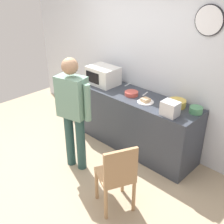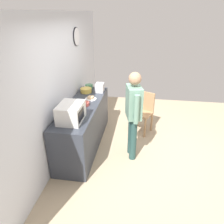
{
  "view_description": "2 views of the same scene",
  "coord_description": "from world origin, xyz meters",
  "px_view_note": "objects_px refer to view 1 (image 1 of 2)",
  "views": [
    {
      "loc": [
        2.64,
        -1.83,
        2.65
      ],
      "look_at": [
        0.1,
        0.8,
        0.75
      ],
      "focal_mm": 44.09,
      "sensor_mm": 36.0,
      "label": 1
    },
    {
      "loc": [
        -3.49,
        0.09,
        2.58
      ],
      "look_at": [
        0.15,
        0.63,
        0.82
      ],
      "focal_mm": 33.61,
      "sensor_mm": 36.0,
      "label": 2
    }
  ],
  "objects_px": {
    "sandwich_plate": "(146,101)",
    "cereal_bowl": "(131,93)",
    "salad_bowl": "(196,110)",
    "fork_utensil": "(145,94)",
    "mixing_bowl": "(177,103)",
    "toaster": "(170,109)",
    "spoon_utensil": "(128,84)",
    "microwave": "(103,75)",
    "person_standing": "(73,107)",
    "wooden_chair": "(117,175)"
  },
  "relations": [
    {
      "from": "microwave",
      "to": "wooden_chair",
      "type": "xyz_separation_m",
      "value": [
        1.46,
        -1.21,
        -0.55
      ]
    },
    {
      "from": "cereal_bowl",
      "to": "person_standing",
      "type": "relative_size",
      "value": 0.13
    },
    {
      "from": "cereal_bowl",
      "to": "toaster",
      "type": "xyz_separation_m",
      "value": [
        0.8,
        -0.15,
        0.07
      ]
    },
    {
      "from": "sandwich_plate",
      "to": "salad_bowl",
      "type": "distance_m",
      "value": 0.73
    },
    {
      "from": "mixing_bowl",
      "to": "spoon_utensil",
      "type": "relative_size",
      "value": 1.51
    },
    {
      "from": "sandwich_plate",
      "to": "cereal_bowl",
      "type": "height_order",
      "value": "sandwich_plate"
    },
    {
      "from": "mixing_bowl",
      "to": "fork_utensil",
      "type": "height_order",
      "value": "mixing_bowl"
    },
    {
      "from": "cereal_bowl",
      "to": "mixing_bowl",
      "type": "xyz_separation_m",
      "value": [
        0.72,
        0.15,
        0.02
      ]
    },
    {
      "from": "sandwich_plate",
      "to": "microwave",
      "type": "bearing_deg",
      "value": 174.69
    },
    {
      "from": "microwave",
      "to": "sandwich_plate",
      "type": "bearing_deg",
      "value": -5.31
    },
    {
      "from": "person_standing",
      "to": "salad_bowl",
      "type": "bearing_deg",
      "value": 42.49
    },
    {
      "from": "microwave",
      "to": "sandwich_plate",
      "type": "height_order",
      "value": "microwave"
    },
    {
      "from": "toaster",
      "to": "spoon_utensil",
      "type": "xyz_separation_m",
      "value": [
        -1.13,
        0.45,
        -0.1
      ]
    },
    {
      "from": "spoon_utensil",
      "to": "mixing_bowl",
      "type": "bearing_deg",
      "value": -7.94
    },
    {
      "from": "toaster",
      "to": "wooden_chair",
      "type": "height_order",
      "value": "toaster"
    },
    {
      "from": "salad_bowl",
      "to": "fork_utensil",
      "type": "distance_m",
      "value": 0.88
    },
    {
      "from": "toaster",
      "to": "microwave",
      "type": "bearing_deg",
      "value": 172.63
    },
    {
      "from": "cereal_bowl",
      "to": "fork_utensil",
      "type": "height_order",
      "value": "cereal_bowl"
    },
    {
      "from": "toaster",
      "to": "sandwich_plate",
      "type": "bearing_deg",
      "value": 168.48
    },
    {
      "from": "cereal_bowl",
      "to": "wooden_chair",
      "type": "distance_m",
      "value": 1.49
    },
    {
      "from": "sandwich_plate",
      "to": "person_standing",
      "type": "relative_size",
      "value": 0.14
    },
    {
      "from": "microwave",
      "to": "wooden_chair",
      "type": "relative_size",
      "value": 0.53
    },
    {
      "from": "person_standing",
      "to": "spoon_utensil",
      "type": "bearing_deg",
      "value": 94.96
    },
    {
      "from": "microwave",
      "to": "toaster",
      "type": "distance_m",
      "value": 1.47
    },
    {
      "from": "fork_utensil",
      "to": "person_standing",
      "type": "height_order",
      "value": "person_standing"
    },
    {
      "from": "microwave",
      "to": "toaster",
      "type": "xyz_separation_m",
      "value": [
        1.45,
        -0.19,
        -0.05
      ]
    },
    {
      "from": "toaster",
      "to": "wooden_chair",
      "type": "bearing_deg",
      "value": -89.94
    },
    {
      "from": "fork_utensil",
      "to": "cereal_bowl",
      "type": "bearing_deg",
      "value": -125.78
    },
    {
      "from": "fork_utensil",
      "to": "person_standing",
      "type": "relative_size",
      "value": 0.1
    },
    {
      "from": "fork_utensil",
      "to": "spoon_utensil",
      "type": "bearing_deg",
      "value": 166.18
    },
    {
      "from": "mixing_bowl",
      "to": "salad_bowl",
      "type": "bearing_deg",
      "value": 1.19
    },
    {
      "from": "microwave",
      "to": "cereal_bowl",
      "type": "distance_m",
      "value": 0.67
    },
    {
      "from": "salad_bowl",
      "to": "toaster",
      "type": "relative_size",
      "value": 0.82
    },
    {
      "from": "sandwich_plate",
      "to": "mixing_bowl",
      "type": "bearing_deg",
      "value": 27.05
    },
    {
      "from": "sandwich_plate",
      "to": "toaster",
      "type": "bearing_deg",
      "value": -11.52
    },
    {
      "from": "toaster",
      "to": "spoon_utensil",
      "type": "bearing_deg",
      "value": 158.34
    },
    {
      "from": "spoon_utensil",
      "to": "person_standing",
      "type": "xyz_separation_m",
      "value": [
        0.11,
        -1.27,
        0.06
      ]
    },
    {
      "from": "toaster",
      "to": "fork_utensil",
      "type": "xyz_separation_m",
      "value": [
        -0.67,
        0.33,
        -0.1
      ]
    },
    {
      "from": "fork_utensil",
      "to": "wooden_chair",
      "type": "xyz_separation_m",
      "value": [
        0.67,
        -1.36,
        -0.4
      ]
    },
    {
      "from": "salad_bowl",
      "to": "fork_utensil",
      "type": "height_order",
      "value": "salad_bowl"
    },
    {
      "from": "salad_bowl",
      "to": "toaster",
      "type": "bearing_deg",
      "value": -125.02
    },
    {
      "from": "microwave",
      "to": "spoon_utensil",
      "type": "relative_size",
      "value": 2.94
    },
    {
      "from": "sandwich_plate",
      "to": "fork_utensil",
      "type": "distance_m",
      "value": 0.3
    },
    {
      "from": "toaster",
      "to": "fork_utensil",
      "type": "relative_size",
      "value": 1.29
    },
    {
      "from": "microwave",
      "to": "sandwich_plate",
      "type": "distance_m",
      "value": 0.99
    },
    {
      "from": "fork_utensil",
      "to": "sandwich_plate",
      "type": "bearing_deg",
      "value": -51.47
    },
    {
      "from": "toaster",
      "to": "person_standing",
      "type": "relative_size",
      "value": 0.13
    },
    {
      "from": "cereal_bowl",
      "to": "mixing_bowl",
      "type": "distance_m",
      "value": 0.73
    },
    {
      "from": "mixing_bowl",
      "to": "toaster",
      "type": "bearing_deg",
      "value": -75.26
    },
    {
      "from": "wooden_chair",
      "to": "cereal_bowl",
      "type": "bearing_deg",
      "value": 124.2
    }
  ]
}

